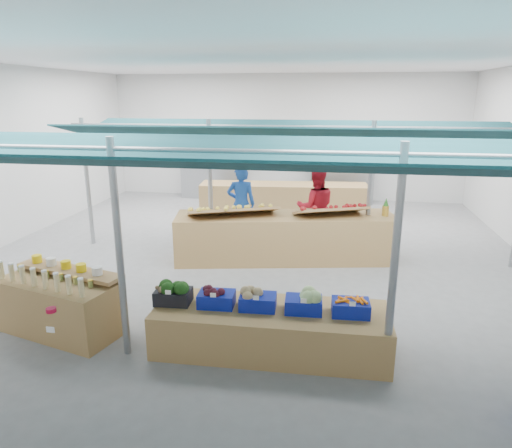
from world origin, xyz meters
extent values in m
plane|color=slate|center=(0.00, 0.00, 0.00)|extent=(13.00, 13.00, 0.00)
plane|color=silver|center=(0.00, 0.00, 4.20)|extent=(13.00, 13.00, 0.00)
plane|color=silver|center=(0.00, 6.50, 2.10)|extent=(12.00, 0.00, 12.00)
cylinder|color=gray|center=(-4.00, 0.50, 1.50)|extent=(0.10, 0.10, 3.00)
cylinder|color=gray|center=(-1.00, -4.00, 1.50)|extent=(0.10, 0.10, 3.00)
cylinder|color=gray|center=(-1.00, 0.50, 1.50)|extent=(0.10, 0.10, 3.00)
cylinder|color=gray|center=(2.50, -4.00, 1.50)|extent=(0.10, 0.10, 3.00)
cylinder|color=gray|center=(2.50, 0.50, 1.50)|extent=(0.10, 0.10, 3.00)
cylinder|color=gray|center=(0.75, -4.00, 2.85)|extent=(10.00, 0.06, 0.06)
cylinder|color=gray|center=(0.75, 0.50, 2.85)|extent=(10.00, 0.06, 0.06)
cube|color=#0B2D31|center=(0.75, -4.65, 2.78)|extent=(9.50, 1.28, 0.30)
cube|color=#0B2D31|center=(0.75, -3.35, 2.78)|extent=(9.50, 1.28, 0.30)
cube|color=#0B2D31|center=(0.75, -0.15, 2.78)|extent=(9.50, 1.28, 0.30)
cube|color=#0B2D31|center=(0.75, 1.15, 2.78)|extent=(9.50, 1.28, 0.30)
cube|color=#B23F33|center=(-2.50, 6.00, 1.00)|extent=(2.00, 0.50, 2.00)
cube|color=#B23F33|center=(2.00, 6.00, 1.00)|extent=(2.00, 0.50, 2.00)
cube|color=olive|center=(-2.25, -3.61, 0.41)|extent=(2.01, 1.27, 0.83)
cube|color=#997247|center=(-2.18, -3.36, 0.90)|extent=(1.89, 0.82, 0.06)
cube|color=olive|center=(0.96, -3.58, 0.32)|extent=(3.27, 1.17, 0.63)
cube|color=olive|center=(0.75, 0.16, 0.50)|extent=(4.83, 2.00, 1.01)
cube|color=olive|center=(0.25, 4.26, 0.45)|extent=(5.11, 1.48, 0.91)
imported|color=#174296|center=(-0.45, 1.26, 0.94)|extent=(0.76, 0.57, 1.88)
imported|color=#A41422|center=(1.35, 1.26, 0.94)|extent=(1.03, 0.87, 1.88)
cube|color=black|center=(-0.43, -3.61, 0.73)|extent=(0.52, 0.38, 0.20)
cube|color=white|center=(-0.42, -3.83, 0.89)|extent=(0.08, 0.01, 0.06)
cube|color=#0D1A8E|center=(0.20, -3.60, 0.73)|extent=(0.52, 0.38, 0.20)
cube|color=white|center=(0.21, -3.82, 0.89)|extent=(0.08, 0.01, 0.06)
cube|color=#0D1A8E|center=(0.78, -3.58, 0.73)|extent=(0.52, 0.38, 0.20)
cube|color=white|center=(0.79, -3.80, 0.89)|extent=(0.08, 0.01, 0.06)
cube|color=#0D1A8E|center=(1.41, -3.57, 0.73)|extent=(0.52, 0.38, 0.20)
cube|color=white|center=(1.43, -3.79, 0.89)|extent=(0.08, 0.01, 0.06)
cube|color=#0D1A8E|center=(2.04, -3.55, 0.73)|extent=(0.52, 0.38, 0.20)
cube|color=white|center=(2.06, -3.77, 0.89)|extent=(0.08, 0.01, 0.06)
sphere|color=brown|center=(-0.56, -3.73, 0.87)|extent=(0.09, 0.09, 0.09)
sphere|color=brown|center=(-0.61, -3.75, 0.91)|extent=(0.06, 0.06, 0.06)
cylinder|color=#B10B2D|center=(-1.40, -4.97, 1.10)|extent=(0.12, 0.12, 0.05)
cube|color=white|center=(-1.40, -5.03, 0.88)|extent=(0.10, 0.01, 0.07)
cube|color=#997247|center=(-0.33, -0.16, 1.13)|extent=(2.02, 1.35, 0.26)
cube|color=#997247|center=(1.70, 0.24, 1.13)|extent=(1.65, 1.20, 0.26)
cylinder|color=#8C6019|center=(2.85, 0.46, 1.12)|extent=(0.14, 0.14, 0.22)
cone|color=#26661E|center=(2.85, 0.46, 1.31)|extent=(0.12, 0.12, 0.18)
camera|label=1|loc=(1.75, -9.28, 3.48)|focal=32.00mm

